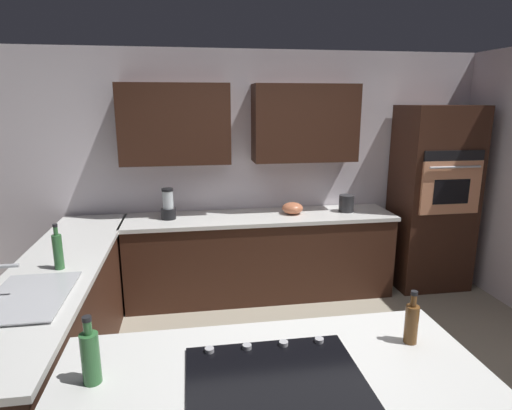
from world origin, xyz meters
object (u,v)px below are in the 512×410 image
object	(u,v)px
cooktop	(275,377)
second_bottle	(412,322)
sink_unit	(27,296)
oil_bottle	(90,356)
dish_soap_bottle	(58,251)
wall_oven	(433,198)
kettle	(346,203)
mixing_bowl	(293,208)
blender	(168,206)

from	to	relation	value
cooktop	second_bottle	world-z (taller)	second_bottle
sink_unit	oil_bottle	bearing A→B (deg)	122.34
sink_unit	dish_soap_bottle	bearing A→B (deg)	-96.95
wall_oven	cooktop	size ratio (longest dim) A/B	2.67
second_bottle	kettle	bearing A→B (deg)	-103.76
wall_oven	oil_bottle	xyz separation A→B (m)	(3.12, 2.58, 0.01)
sink_unit	mixing_bowl	bearing A→B (deg)	-140.45
sink_unit	kettle	xyz separation A→B (m)	(-2.68, -1.72, 0.07)
mixing_bowl	second_bottle	world-z (taller)	second_bottle
wall_oven	sink_unit	xyz separation A→B (m)	(3.68, 1.70, -0.10)
kettle	cooktop	bearing A→B (deg)	63.57
mixing_bowl	oil_bottle	bearing A→B (deg)	59.77
kettle	sink_unit	bearing A→B (deg)	32.66
wall_oven	mixing_bowl	xyz separation A→B (m)	(1.60, -0.02, -0.06)
blender	mixing_bowl	xyz separation A→B (m)	(-1.30, -0.00, -0.07)
sink_unit	kettle	bearing A→B (deg)	-147.34
oil_bottle	blender	bearing A→B (deg)	-94.76
sink_unit	second_bottle	distance (m)	2.22
wall_oven	oil_bottle	world-z (taller)	wall_oven
cooktop	oil_bottle	distance (m)	0.79
cooktop	kettle	distance (m)	3.02
wall_oven	cooktop	distance (m)	3.56
wall_oven	oil_bottle	size ratio (longest dim) A/B	6.59
kettle	oil_bottle	bearing A→B (deg)	50.89
blender	dish_soap_bottle	distance (m)	1.43
blender	mixing_bowl	world-z (taller)	blender
kettle	dish_soap_bottle	xyz separation A→B (m)	(2.62, 1.24, 0.05)
dish_soap_bottle	oil_bottle	bearing A→B (deg)	110.20
cooktop	kettle	world-z (taller)	kettle
dish_soap_bottle	blender	bearing A→B (deg)	-120.21
mixing_bowl	oil_bottle	size ratio (longest dim) A/B	0.73
cooktop	second_bottle	distance (m)	0.75
dish_soap_bottle	oil_bottle	world-z (taller)	dish_soap_bottle
sink_unit	wall_oven	bearing A→B (deg)	-155.25
kettle	oil_bottle	xyz separation A→B (m)	(2.12, 2.60, 0.03)
sink_unit	second_bottle	size ratio (longest dim) A/B	2.54
blender	second_bottle	size ratio (longest dim) A/B	1.15
dish_soap_bottle	second_bottle	world-z (taller)	dish_soap_bottle
kettle	mixing_bowl	bearing A→B (deg)	0.00
kettle	second_bottle	size ratio (longest dim) A/B	0.66
cooktop	kettle	bearing A→B (deg)	-116.43
wall_oven	cooktop	world-z (taller)	wall_oven
cooktop	blender	distance (m)	2.76
wall_oven	mixing_bowl	distance (m)	1.60
wall_oven	blender	bearing A→B (deg)	-0.41
sink_unit	cooktop	xyz separation A→B (m)	(-1.34, 0.99, -0.01)
mixing_bowl	dish_soap_bottle	world-z (taller)	dish_soap_bottle
sink_unit	dish_soap_bottle	xyz separation A→B (m)	(-0.06, -0.48, 0.12)
kettle	second_bottle	world-z (taller)	second_bottle
blender	mixing_bowl	distance (m)	1.30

